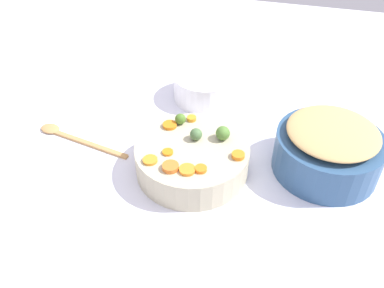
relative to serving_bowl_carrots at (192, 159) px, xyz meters
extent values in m
cube|color=white|center=(0.02, 0.04, -0.05)|extent=(2.40, 2.40, 0.02)
cylinder|color=#B6AD8F|center=(0.00, 0.00, 0.00)|extent=(0.29, 0.29, 0.08)
cylinder|color=#2D4F76|center=(0.09, -0.33, 0.01)|extent=(0.27, 0.27, 0.11)
ellipsoid|color=tan|center=(0.09, -0.33, 0.08)|extent=(0.22, 0.22, 0.03)
cylinder|color=orange|center=(-0.01, -0.12, 0.04)|extent=(0.04, 0.04, 0.01)
cylinder|color=orange|center=(-0.04, 0.05, 0.04)|extent=(0.04, 0.04, 0.01)
cylinder|color=orange|center=(-0.08, -0.04, 0.04)|extent=(0.03, 0.03, 0.01)
cylinder|color=orange|center=(-0.09, -0.01, 0.04)|extent=(0.06, 0.06, 0.01)
cylinder|color=orange|center=(-0.09, 0.03, 0.04)|extent=(0.05, 0.05, 0.01)
cylinder|color=orange|center=(0.07, 0.08, 0.04)|extent=(0.05, 0.05, 0.01)
cylinder|color=orange|center=(0.11, 0.03, 0.04)|extent=(0.03, 0.03, 0.01)
cylinder|color=orange|center=(-0.08, 0.08, 0.04)|extent=(0.05, 0.05, 0.01)
sphere|color=#497326|center=(0.09, 0.05, 0.05)|extent=(0.03, 0.03, 0.03)
sphere|color=#496D40|center=(0.03, 0.00, 0.05)|extent=(0.03, 0.03, 0.03)
sphere|color=#4F7B32|center=(0.05, -0.07, 0.06)|extent=(0.04, 0.04, 0.04)
cube|color=tan|center=(0.03, 0.30, -0.04)|extent=(0.06, 0.25, 0.01)
ellipsoid|color=tan|center=(0.06, 0.44, -0.03)|extent=(0.05, 0.07, 0.01)
cylinder|color=white|center=(0.34, 0.05, 0.00)|extent=(0.20, 0.20, 0.08)
camera|label=1|loc=(-0.74, -0.20, 0.69)|focal=38.06mm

